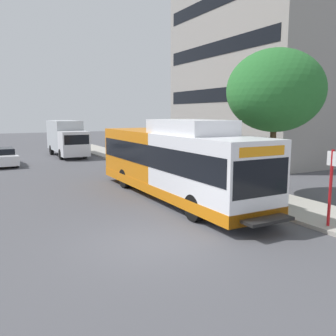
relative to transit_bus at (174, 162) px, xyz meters
name	(u,v)px	position (x,y,z in m)	size (l,w,h in m)	color
ground_plane	(79,193)	(-3.62, 3.16, -1.70)	(120.00, 120.00, 0.00)	#4C4C51
sidewalk_curb	(218,185)	(3.38, 1.16, -1.63)	(3.00, 56.00, 0.14)	#A8A399
transit_bus	(174,162)	(0.00, 0.00, 0.00)	(2.58, 12.25, 3.65)	white
bus_stop_sign_pole	(331,182)	(2.33, -6.52, -0.05)	(0.10, 0.36, 2.60)	red
street_tree_near_stop	(275,91)	(4.22, -1.92, 3.23)	(4.43, 4.43, 6.68)	#4C3823
parked_car_far_lane	(3,157)	(-6.13, 15.31, -1.04)	(1.80, 4.50, 1.33)	silver
box_truck_background	(67,137)	(-0.49, 19.08, 0.04)	(2.32, 7.01, 3.25)	silver
apartment_tower_backdrop	(280,12)	(15.72, 9.40, 10.76)	(13.29, 14.59, 24.92)	gray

